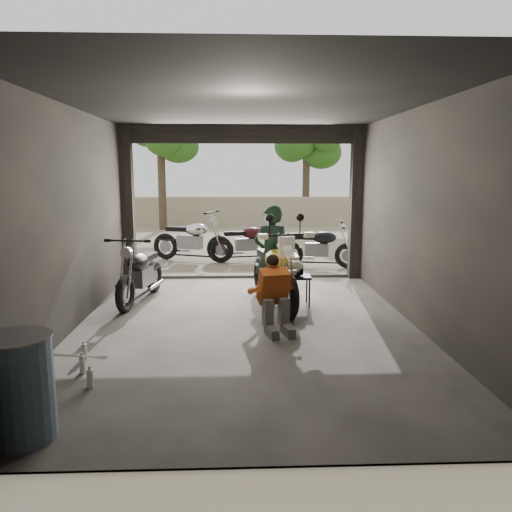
{
  "coord_description": "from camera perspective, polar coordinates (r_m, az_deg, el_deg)",
  "views": [
    {
      "loc": [
        -0.14,
        -7.04,
        2.3
      ],
      "look_at": [
        0.16,
        0.6,
        0.98
      ],
      "focal_mm": 35.0,
      "sensor_mm": 36.0,
      "label": 1
    }
  ],
  "objects": [
    {
      "name": "ground",
      "position": [
        7.41,
        -1.09,
        -8.29
      ],
      "size": [
        80.0,
        80.0,
        0.0
      ],
      "primitive_type": "plane",
      "color": "#7A6D56",
      "rests_on": "ground"
    },
    {
      "name": "garage",
      "position": [
        7.66,
        -1.21,
        2.13
      ],
      "size": [
        7.0,
        7.13,
        3.2
      ],
      "color": "#2D2B28",
      "rests_on": "ground"
    },
    {
      "name": "boundary_wall",
      "position": [
        21.11,
        -1.89,
        5.16
      ],
      "size": [
        18.0,
        0.3,
        1.2
      ],
      "primitive_type": "cube",
      "color": "gray",
      "rests_on": "ground"
    },
    {
      "name": "tree_left",
      "position": [
        19.82,
        -10.91,
        14.49
      ],
      "size": [
        2.2,
        2.2,
        5.6
      ],
      "color": "#382B1E",
      "rests_on": "ground"
    },
    {
      "name": "tree_right",
      "position": [
        21.29,
        5.82,
        13.13
      ],
      "size": [
        2.2,
        2.2,
        5.0
      ],
      "color": "#382B1E",
      "rests_on": "ground"
    },
    {
      "name": "main_bike",
      "position": [
        8.39,
        2.09,
        -1.38
      ],
      "size": [
        1.26,
        2.16,
        1.35
      ],
      "primitive_type": null,
      "rotation": [
        0.0,
        0.0,
        0.22
      ],
      "color": "beige",
      "rests_on": "ground"
    },
    {
      "name": "left_bike",
      "position": [
        8.93,
        -13.1,
        -1.47
      ],
      "size": [
        1.02,
        1.86,
        1.19
      ],
      "primitive_type": null,
      "rotation": [
        0.0,
        0.0,
        -0.18
      ],
      "color": "black",
      "rests_on": "ground"
    },
    {
      "name": "outside_bike_a",
      "position": [
        12.79,
        -7.35,
        2.28
      ],
      "size": [
        2.07,
        1.42,
        1.3
      ],
      "primitive_type": null,
      "rotation": [
        0.0,
        0.0,
        1.21
      ],
      "color": "black",
      "rests_on": "ground"
    },
    {
      "name": "outside_bike_b",
      "position": [
        12.65,
        -0.92,
        1.97
      ],
      "size": [
        1.82,
        1.03,
        1.16
      ],
      "primitive_type": null,
      "rotation": [
        0.0,
        0.0,
        1.77
      ],
      "color": "#3A0E13",
      "rests_on": "ground"
    },
    {
      "name": "outside_bike_c",
      "position": [
        11.92,
        7.22,
        1.4
      ],
      "size": [
        1.8,
        0.98,
        1.16
      ],
      "primitive_type": null,
      "rotation": [
        0.0,
        0.0,
        1.4
      ],
      "color": "black",
      "rests_on": "ground"
    },
    {
      "name": "rider",
      "position": [
        8.57,
        1.78,
        0.12
      ],
      "size": [
        0.7,
        0.53,
        1.72
      ],
      "primitive_type": "imported",
      "rotation": [
        0.0,
        0.0,
        3.34
      ],
      "color": "black",
      "rests_on": "ground"
    },
    {
      "name": "mechanic",
      "position": [
        7.06,
        2.29,
        -4.68
      ],
      "size": [
        0.71,
        0.85,
        1.07
      ],
      "primitive_type": null,
      "rotation": [
        0.0,
        0.0,
        0.24
      ],
      "color": "#C25519",
      "rests_on": "ground"
    },
    {
      "name": "stool",
      "position": [
        8.52,
        4.92,
        -2.73
      ],
      "size": [
        0.39,
        0.39,
        0.53
      ],
      "rotation": [
        0.0,
        0.0,
        0.09
      ],
      "color": "black",
      "rests_on": "ground"
    },
    {
      "name": "helmet",
      "position": [
        8.53,
        4.56,
        -1.3
      ],
      "size": [
        0.36,
        0.37,
        0.26
      ],
      "primitive_type": "ellipsoid",
      "rotation": [
        0.0,
        0.0,
        -0.37
      ],
      "color": "silver",
      "rests_on": "stool"
    },
    {
      "name": "oil_drum",
      "position": [
        4.81,
        -25.56,
        -13.64
      ],
      "size": [
        0.67,
        0.67,
        0.92
      ],
      "primitive_type": "cylinder",
      "rotation": [
        0.0,
        0.0,
        0.14
      ],
      "color": "#3F556A",
      "rests_on": "ground"
    },
    {
      "name": "sign_post",
      "position": [
        12.52,
        13.17,
        5.83
      ],
      "size": [
        0.74,
        0.08,
        2.23
      ],
      "rotation": [
        0.0,
        0.0,
        -0.18
      ],
      "color": "black",
      "rests_on": "ground"
    }
  ]
}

